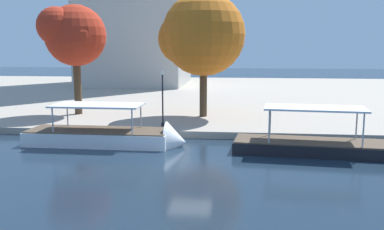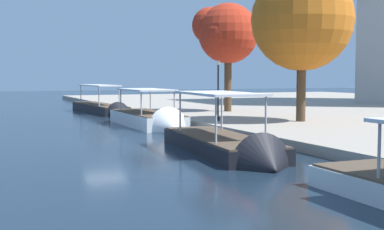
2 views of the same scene
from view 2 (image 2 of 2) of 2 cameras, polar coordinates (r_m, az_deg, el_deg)
ground_plane at (r=32.39m, az=-9.54°, el=-2.62°), size 220.00×220.00×0.00m
tour_boat_0 at (r=55.48m, az=-9.87°, el=0.62°), size 14.58×3.20×3.91m
tour_boat_1 at (r=39.55m, az=-4.57°, el=-0.70°), size 11.38×3.30×4.00m
tour_boat_2 at (r=25.59m, az=3.88°, el=-3.81°), size 11.71×4.10×4.32m
lamp_post at (r=38.48m, az=2.89°, el=3.07°), size 0.35×0.35×4.47m
tree_1 at (r=39.55m, az=12.12°, el=10.43°), size 7.83×7.78×11.35m
tree_2 at (r=49.16m, az=3.56°, el=9.02°), size 5.83×5.83×10.15m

